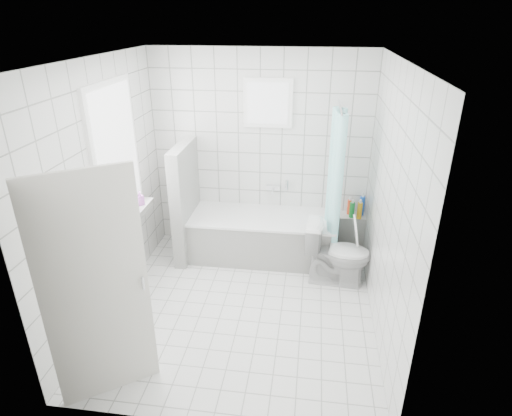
# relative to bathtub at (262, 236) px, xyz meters

# --- Properties ---
(ground) EXTENTS (3.00, 3.00, 0.00)m
(ground) POSITION_rel_bathtub_xyz_m (-0.08, -1.12, -0.29)
(ground) COLOR white
(ground) RESTS_ON ground
(ceiling) EXTENTS (3.00, 3.00, 0.00)m
(ceiling) POSITION_rel_bathtub_xyz_m (-0.08, -1.12, 2.31)
(ceiling) COLOR white
(ceiling) RESTS_ON ground
(wall_back) EXTENTS (2.80, 0.02, 2.60)m
(wall_back) POSITION_rel_bathtub_xyz_m (-0.08, 0.38, 1.01)
(wall_back) COLOR white
(wall_back) RESTS_ON ground
(wall_front) EXTENTS (2.80, 0.02, 2.60)m
(wall_front) POSITION_rel_bathtub_xyz_m (-0.08, -2.62, 1.01)
(wall_front) COLOR white
(wall_front) RESTS_ON ground
(wall_left) EXTENTS (0.02, 3.00, 2.60)m
(wall_left) POSITION_rel_bathtub_xyz_m (-1.48, -1.12, 1.01)
(wall_left) COLOR white
(wall_left) RESTS_ON ground
(wall_right) EXTENTS (0.02, 3.00, 2.60)m
(wall_right) POSITION_rel_bathtub_xyz_m (1.32, -1.12, 1.01)
(wall_right) COLOR white
(wall_right) RESTS_ON ground
(window_left) EXTENTS (0.01, 0.90, 1.40)m
(window_left) POSITION_rel_bathtub_xyz_m (-1.44, -0.82, 1.31)
(window_left) COLOR white
(window_left) RESTS_ON wall_left
(window_back) EXTENTS (0.50, 0.01, 0.50)m
(window_back) POSITION_rel_bathtub_xyz_m (0.02, 0.33, 1.66)
(window_back) COLOR white
(window_back) RESTS_ON wall_back
(window_sill) EXTENTS (0.18, 1.02, 0.08)m
(window_sill) POSITION_rel_bathtub_xyz_m (-1.39, -0.82, 0.57)
(window_sill) COLOR white
(window_sill) RESTS_ON wall_left
(door) EXTENTS (0.68, 0.50, 2.00)m
(door) POSITION_rel_bathtub_xyz_m (-1.01, -2.37, 0.71)
(door) COLOR silver
(door) RESTS_ON ground
(bathtub) EXTENTS (1.85, 0.77, 0.58)m
(bathtub) POSITION_rel_bathtub_xyz_m (0.00, 0.00, 0.00)
(bathtub) COLOR white
(bathtub) RESTS_ON ground
(partition_wall) EXTENTS (0.15, 0.85, 1.50)m
(partition_wall) POSITION_rel_bathtub_xyz_m (-0.99, -0.05, 0.46)
(partition_wall) COLOR white
(partition_wall) RESTS_ON ground
(tiled_ledge) EXTENTS (0.40, 0.24, 0.55)m
(tiled_ledge) POSITION_rel_bathtub_xyz_m (1.19, 0.25, -0.02)
(tiled_ledge) COLOR white
(tiled_ledge) RESTS_ON ground
(toilet) EXTENTS (0.78, 0.48, 0.77)m
(toilet) POSITION_rel_bathtub_xyz_m (0.95, -0.47, 0.09)
(toilet) COLOR white
(toilet) RESTS_ON ground
(curtain_rod) EXTENTS (0.02, 0.80, 0.02)m
(curtain_rod) POSITION_rel_bathtub_xyz_m (0.87, -0.02, 1.71)
(curtain_rod) COLOR silver
(curtain_rod) RESTS_ON wall_back
(shower_curtain) EXTENTS (0.14, 0.48, 1.78)m
(shower_curtain) POSITION_rel_bathtub_xyz_m (0.87, -0.16, 0.81)
(shower_curtain) COLOR #51EEE6
(shower_curtain) RESTS_ON curtain_rod
(tub_faucet) EXTENTS (0.18, 0.06, 0.06)m
(tub_faucet) POSITION_rel_bathtub_xyz_m (0.10, 0.33, 0.56)
(tub_faucet) COLOR silver
(tub_faucet) RESTS_ON wall_back
(sill_bottles) EXTENTS (0.15, 0.60, 0.27)m
(sill_bottles) POSITION_rel_bathtub_xyz_m (-1.38, -0.80, 0.71)
(sill_bottles) COLOR white
(sill_bottles) RESTS_ON window_sill
(ledge_bottles) EXTENTS (0.22, 0.19, 0.26)m
(ledge_bottles) POSITION_rel_bathtub_xyz_m (1.19, 0.23, 0.37)
(ledge_bottles) COLOR #F8451D
(ledge_bottles) RESTS_ON tiled_ledge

